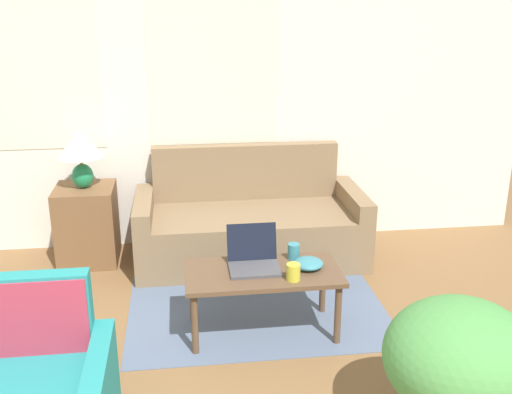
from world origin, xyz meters
name	(u,v)px	position (x,y,z in m)	size (l,w,h in m)	color
wall_back	(137,98)	(0.00, 3.71, 1.31)	(6.88, 0.06, 2.60)	white
rug	(252,290)	(0.84, 2.63, 0.00)	(1.81, 1.84, 0.01)	slate
couch	(250,226)	(0.90, 3.28, 0.27)	(1.88, 0.84, 0.91)	#846B4C
side_table	(87,224)	(-0.45, 3.37, 0.32)	(0.47, 0.47, 0.64)	brown
table_lamp	(80,149)	(-0.45, 3.37, 0.96)	(0.36, 0.36, 0.47)	#1E8451
coffee_table	(263,278)	(0.84, 2.06, 0.39)	(1.00, 0.51, 0.44)	brown
laptop	(254,259)	(0.78, 2.13, 0.50)	(0.33, 0.31, 0.26)	#47474C
cup_navy	(294,251)	(1.07, 2.22, 0.49)	(0.08, 0.08, 0.11)	teal
cup_yellow	(293,272)	(1.01, 1.91, 0.49)	(0.09, 0.09, 0.11)	gold
snack_bowl	(308,263)	(1.14, 2.07, 0.47)	(0.20, 0.20, 0.06)	teal
potted_plant	(460,361)	(1.64, 0.93, 0.46)	(0.75, 0.75, 0.75)	#4C4C4C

